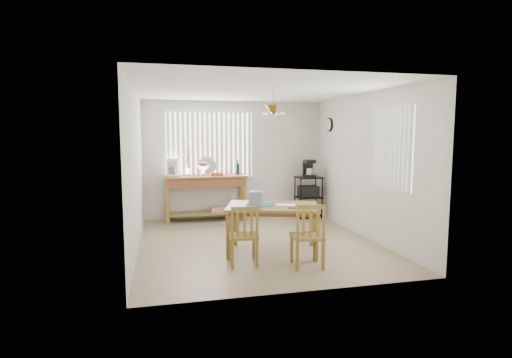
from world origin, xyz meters
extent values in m
cube|color=#9E886B|center=(0.00, 0.00, -0.01)|extent=(4.00, 4.50, 0.01)
cube|color=silver|center=(0.00, 2.30, 1.30)|extent=(4.00, 0.10, 2.60)
cube|color=silver|center=(0.00, -2.30, 1.30)|extent=(4.00, 0.10, 2.60)
cube|color=silver|center=(-2.05, 0.00, 1.30)|extent=(0.10, 4.50, 2.60)
cube|color=silver|center=(2.05, 0.00, 1.30)|extent=(0.10, 4.50, 2.60)
cube|color=white|center=(0.00, 0.00, 2.65)|extent=(4.00, 4.50, 0.10)
cube|color=white|center=(-0.55, 2.25, 1.65)|extent=(1.90, 0.01, 1.40)
cube|color=white|center=(-1.45, 2.23, 1.65)|extent=(0.07, 0.03, 1.40)
cube|color=white|center=(-1.34, 2.23, 1.65)|extent=(0.07, 0.03, 1.40)
cube|color=white|center=(-1.24, 2.23, 1.65)|extent=(0.07, 0.03, 1.40)
cube|color=white|center=(-1.13, 2.23, 1.65)|extent=(0.07, 0.03, 1.40)
cube|color=white|center=(-1.03, 2.23, 1.65)|extent=(0.07, 0.03, 1.40)
cube|color=white|center=(-0.92, 2.23, 1.65)|extent=(0.07, 0.03, 1.40)
cube|color=white|center=(-0.81, 2.23, 1.65)|extent=(0.07, 0.03, 1.40)
cube|color=white|center=(-0.71, 2.23, 1.65)|extent=(0.07, 0.03, 1.40)
cube|color=white|center=(-0.60, 2.23, 1.65)|extent=(0.07, 0.03, 1.40)
cube|color=white|center=(-0.50, 2.23, 1.65)|extent=(0.07, 0.03, 1.40)
cube|color=white|center=(-0.39, 2.23, 1.65)|extent=(0.07, 0.03, 1.40)
cube|color=white|center=(-0.29, 2.23, 1.65)|extent=(0.07, 0.03, 1.40)
cube|color=white|center=(-0.18, 2.23, 1.65)|extent=(0.07, 0.03, 1.40)
cube|color=white|center=(-0.08, 2.23, 1.65)|extent=(0.07, 0.03, 1.40)
cube|color=white|center=(0.03, 2.23, 1.65)|extent=(0.07, 0.03, 1.40)
cube|color=white|center=(0.14, 2.23, 1.65)|extent=(0.07, 0.03, 1.40)
cube|color=white|center=(0.24, 2.23, 1.65)|extent=(0.07, 0.03, 1.40)
cube|color=white|center=(0.35, 2.23, 1.65)|extent=(0.07, 0.03, 1.40)
cube|color=white|center=(-0.55, 2.22, 0.92)|extent=(1.98, 0.06, 0.06)
cube|color=white|center=(-0.55, 2.22, 2.38)|extent=(1.98, 0.06, 0.06)
cube|color=white|center=(2.00, -0.90, 1.65)|extent=(0.01, 1.10, 1.30)
cube|color=white|center=(1.99, -1.40, 1.65)|extent=(0.03, 0.07, 1.30)
cube|color=white|center=(1.99, -1.29, 1.65)|extent=(0.03, 0.07, 1.30)
cube|color=white|center=(1.99, -1.18, 1.65)|extent=(0.03, 0.07, 1.30)
cube|color=white|center=(1.99, -1.07, 1.65)|extent=(0.03, 0.07, 1.30)
cube|color=white|center=(1.99, -0.96, 1.65)|extent=(0.03, 0.07, 1.30)
cube|color=white|center=(1.99, -0.85, 1.65)|extent=(0.03, 0.07, 1.30)
cube|color=white|center=(1.99, -0.74, 1.65)|extent=(0.03, 0.07, 1.30)
cube|color=white|center=(1.99, -0.63, 1.65)|extent=(0.03, 0.07, 1.30)
cube|color=white|center=(1.99, -0.52, 1.65)|extent=(0.03, 0.07, 1.30)
cube|color=white|center=(1.99, -0.41, 1.65)|extent=(0.03, 0.07, 1.30)
cylinder|color=black|center=(1.98, 1.55, 2.08)|extent=(0.04, 0.30, 0.30)
cylinder|color=white|center=(1.95, 1.55, 2.08)|extent=(0.01, 0.25, 0.25)
cylinder|color=olive|center=(0.10, -0.62, 2.43)|extent=(0.01, 0.01, 0.34)
cone|color=olive|center=(0.10, -0.62, 2.25)|extent=(0.24, 0.24, 0.14)
sphere|color=white|center=(0.26, -0.62, 2.19)|extent=(0.05, 0.05, 0.05)
sphere|color=white|center=(0.18, -0.48, 2.19)|extent=(0.05, 0.05, 0.05)
sphere|color=white|center=(0.02, -0.48, 2.19)|extent=(0.05, 0.05, 0.05)
sphere|color=white|center=(-0.06, -0.62, 2.19)|extent=(0.05, 0.05, 0.05)
sphere|color=white|center=(0.02, -0.76, 2.19)|extent=(0.05, 0.05, 0.05)
sphere|color=white|center=(0.18, -0.76, 2.19)|extent=(0.05, 0.05, 0.05)
cube|color=olive|center=(-0.68, 1.98, 0.97)|extent=(1.76, 0.49, 0.04)
cube|color=brown|center=(-0.68, 1.98, 0.85)|extent=(1.69, 0.45, 0.18)
cube|color=olive|center=(-1.50, 1.79, 0.38)|extent=(0.07, 0.07, 0.76)
cube|color=olive|center=(0.14, 1.79, 0.38)|extent=(0.07, 0.07, 0.76)
cube|color=olive|center=(-1.50, 2.18, 0.38)|extent=(0.07, 0.07, 0.76)
cube|color=olive|center=(0.14, 2.18, 0.38)|extent=(0.07, 0.07, 0.76)
cube|color=olive|center=(-0.68, 1.98, 0.16)|extent=(1.63, 0.43, 0.03)
cube|color=red|center=(-0.41, 1.98, 0.24)|extent=(0.33, 0.24, 0.11)
cube|color=maroon|center=(-0.68, 1.98, 0.99)|extent=(1.67, 0.27, 0.01)
cube|color=white|center=(-1.38, 1.98, 1.02)|extent=(0.22, 0.26, 0.05)
cube|color=white|center=(-1.38, 2.07, 1.15)|extent=(0.22, 0.09, 0.33)
cube|color=white|center=(-1.38, 1.96, 1.34)|extent=(0.22, 0.24, 0.08)
cylinder|color=white|center=(-1.38, 1.95, 1.12)|extent=(0.14, 0.14, 0.14)
cylinder|color=white|center=(-0.74, 1.96, 1.04)|extent=(0.05, 0.05, 0.11)
cone|color=white|center=(-0.74, 1.96, 1.15)|extent=(0.29, 0.29, 0.10)
sphere|color=#B01E17|center=(-0.68, 1.96, 1.24)|extent=(0.09, 0.09, 0.09)
sphere|color=#B01E17|center=(-0.71, 2.01, 1.24)|extent=(0.09, 0.09, 0.09)
sphere|color=#B01E17|center=(-0.76, 2.01, 1.24)|extent=(0.09, 0.09, 0.09)
sphere|color=#B01E17|center=(-0.79, 1.96, 1.24)|extent=(0.09, 0.09, 0.09)
sphere|color=#B01E17|center=(-0.76, 1.91, 1.24)|extent=(0.09, 0.09, 0.09)
sphere|color=#B01E17|center=(-0.71, 1.91, 1.24)|extent=(0.09, 0.09, 0.09)
sphere|color=orange|center=(-0.53, 1.89, 1.03)|extent=(0.09, 0.09, 0.09)
sphere|color=orange|center=(-0.44, 1.89, 1.03)|extent=(0.09, 0.09, 0.09)
sphere|color=orange|center=(-0.35, 1.89, 1.03)|extent=(0.09, 0.09, 0.09)
cylinder|color=silver|center=(-0.63, 2.19, 1.19)|extent=(0.40, 0.10, 0.39)
cylinder|color=white|center=(-1.06, 2.04, 1.07)|extent=(0.09, 0.09, 0.15)
cylinder|color=#4C3823|center=(-1.06, 2.04, 1.39)|extent=(0.09, 0.04, 0.49)
cylinder|color=#4C3823|center=(-1.06, 2.04, 1.42)|extent=(0.15, 0.07, 0.53)
cylinder|color=#4C3823|center=(-1.06, 2.04, 1.36)|extent=(0.19, 0.09, 0.40)
cylinder|color=#4C3823|center=(-1.06, 2.04, 1.45)|extent=(0.06, 0.03, 0.60)
cylinder|color=#4C3823|center=(-1.06, 2.04, 1.35)|extent=(0.24, 0.11, 0.34)
cylinder|color=black|center=(0.03, 2.04, 1.12)|extent=(0.08, 0.08, 0.25)
cylinder|color=black|center=(0.03, 2.04, 1.29)|extent=(0.03, 0.03, 0.09)
cylinder|color=black|center=(1.35, 1.58, 0.46)|extent=(0.03, 0.03, 0.93)
cylinder|color=black|center=(1.85, 1.58, 0.46)|extent=(0.03, 0.03, 0.93)
cylinder|color=black|center=(1.35, 1.98, 0.46)|extent=(0.03, 0.03, 0.93)
cylinder|color=black|center=(1.85, 1.98, 0.46)|extent=(0.03, 0.03, 0.93)
cube|color=black|center=(1.60, 1.78, 0.91)|extent=(0.55, 0.44, 0.03)
cube|color=black|center=(1.60, 1.78, 0.46)|extent=(0.55, 0.44, 0.03)
cube|color=black|center=(1.60, 1.78, 0.07)|extent=(0.55, 0.44, 0.03)
cube|color=black|center=(1.60, 1.78, 0.60)|extent=(0.42, 0.33, 0.24)
cube|color=black|center=(1.60, 1.76, 0.96)|extent=(0.22, 0.26, 0.05)
cube|color=black|center=(1.60, 1.85, 1.09)|extent=(0.22, 0.09, 0.33)
cube|color=black|center=(1.60, 1.76, 1.27)|extent=(0.22, 0.24, 0.08)
cylinder|color=silver|center=(1.60, 1.75, 1.05)|extent=(0.14, 0.14, 0.14)
cube|color=olive|center=(0.10, -0.62, 0.74)|extent=(1.63, 1.29, 0.04)
cube|color=brown|center=(0.10, -0.62, 0.69)|extent=(1.50, 1.16, 0.06)
cube|color=olive|center=(-0.64, -0.80, 0.33)|extent=(0.09, 0.09, 0.66)
cube|color=olive|center=(0.60, -1.19, 0.33)|extent=(0.09, 0.09, 0.66)
cube|color=olive|center=(-0.41, -0.05, 0.33)|extent=(0.09, 0.09, 0.66)
cube|color=olive|center=(0.83, -0.43, 0.33)|extent=(0.09, 0.09, 0.66)
cube|color=#15737B|center=(-0.08, -0.51, 0.76)|extent=(0.50, 0.42, 0.01)
cube|color=maroon|center=(0.49, -0.90, 0.76)|extent=(0.50, 0.42, 0.01)
cube|color=white|center=(0.27, -0.73, 0.77)|extent=(0.36, 0.32, 0.03)
cube|color=black|center=(0.31, -0.60, 0.78)|extent=(0.30, 0.12, 0.03)
cube|color=#7E9BB7|center=(-0.19, -0.69, 0.88)|extent=(0.25, 0.25, 0.24)
cube|color=olive|center=(-0.47, -1.09, 0.42)|extent=(0.44, 0.44, 0.04)
cube|color=olive|center=(-0.28, -0.93, 0.20)|extent=(0.04, 0.04, 0.40)
cube|color=olive|center=(-0.63, -0.90, 0.20)|extent=(0.04, 0.04, 0.40)
cube|color=olive|center=(-0.32, -1.28, 0.20)|extent=(0.04, 0.04, 0.40)
cube|color=olive|center=(-0.66, -1.24, 0.20)|extent=(0.04, 0.04, 0.40)
cube|color=olive|center=(-0.32, -1.29, 0.66)|extent=(0.04, 0.04, 0.44)
cube|color=olive|center=(-0.66, -1.25, 0.66)|extent=(0.04, 0.04, 0.44)
cube|color=olive|center=(-0.49, -1.27, 0.85)|extent=(0.37, 0.06, 0.06)
cube|color=olive|center=(-0.39, -1.28, 0.63)|extent=(0.04, 0.02, 0.36)
cube|color=olive|center=(-0.49, -1.27, 0.63)|extent=(0.04, 0.02, 0.36)
cube|color=olive|center=(-0.59, -1.26, 0.63)|extent=(0.04, 0.02, 0.36)
cube|color=olive|center=(0.39, -1.39, 0.44)|extent=(0.47, 0.47, 0.04)
cube|color=olive|center=(0.59, -1.23, 0.21)|extent=(0.04, 0.04, 0.42)
cube|color=olive|center=(0.23, -1.18, 0.21)|extent=(0.04, 0.04, 0.42)
cube|color=olive|center=(0.55, -1.59, 0.21)|extent=(0.04, 0.04, 0.42)
cube|color=olive|center=(0.19, -1.55, 0.21)|extent=(0.04, 0.04, 0.42)
cube|color=olive|center=(0.55, -1.60, 0.69)|extent=(0.04, 0.04, 0.47)
cube|color=olive|center=(0.19, -1.56, 0.69)|extent=(0.04, 0.04, 0.47)
cube|color=olive|center=(0.37, -1.58, 0.89)|extent=(0.39, 0.07, 0.06)
cube|color=olive|center=(0.47, -1.59, 0.67)|extent=(0.04, 0.02, 0.37)
cube|color=olive|center=(0.37, -1.58, 0.67)|extent=(0.04, 0.02, 0.37)
cube|color=olive|center=(0.27, -1.57, 0.67)|extent=(0.04, 0.02, 0.37)
camera|label=1|loc=(-1.58, -6.60, 1.88)|focal=28.00mm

